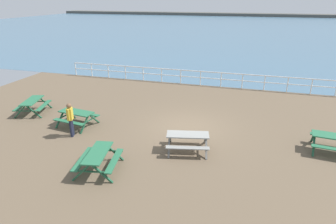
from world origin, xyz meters
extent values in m
cube|color=brown|center=(0.00, 0.00, -0.10)|extent=(30.00, 24.00, 0.20)
cube|color=#476B84|center=(0.00, 52.75, 0.00)|extent=(142.00, 90.00, 0.01)
cube|color=#4C4C47|center=(0.00, 95.75, 0.00)|extent=(142.00, 6.00, 1.80)
cube|color=white|center=(0.00, 7.75, 1.05)|extent=(23.00, 0.06, 0.06)
cube|color=white|center=(0.00, 7.75, 0.58)|extent=(23.00, 0.05, 0.05)
cylinder|color=white|center=(-11.50, 7.75, 0.53)|extent=(0.07, 0.07, 1.05)
cylinder|color=white|center=(-9.97, 7.75, 0.53)|extent=(0.07, 0.07, 1.05)
cylinder|color=white|center=(-8.43, 7.75, 0.53)|extent=(0.07, 0.07, 1.05)
cylinder|color=white|center=(-6.90, 7.75, 0.53)|extent=(0.07, 0.07, 1.05)
cylinder|color=white|center=(-5.37, 7.75, 0.53)|extent=(0.07, 0.07, 1.05)
cylinder|color=white|center=(-3.83, 7.75, 0.53)|extent=(0.07, 0.07, 1.05)
cylinder|color=white|center=(-2.30, 7.75, 0.53)|extent=(0.07, 0.07, 1.05)
cylinder|color=white|center=(-0.77, 7.75, 0.53)|extent=(0.07, 0.07, 1.05)
cylinder|color=white|center=(0.77, 7.75, 0.53)|extent=(0.07, 0.07, 1.05)
cylinder|color=white|center=(2.30, 7.75, 0.53)|extent=(0.07, 0.07, 1.05)
cylinder|color=white|center=(3.83, 7.75, 0.53)|extent=(0.07, 0.07, 1.05)
cylinder|color=white|center=(5.37, 7.75, 0.53)|extent=(0.07, 0.07, 1.05)
cylinder|color=white|center=(6.90, 7.75, 0.53)|extent=(0.07, 0.07, 1.05)
cylinder|color=white|center=(8.43, 7.75, 0.53)|extent=(0.07, 0.07, 1.05)
cube|color=#286B47|center=(-5.50, -1.39, 0.75)|extent=(1.87, 0.92, 0.05)
cube|color=#286B47|center=(-5.42, -0.78, 0.45)|extent=(1.82, 0.49, 0.04)
cube|color=#286B47|center=(-5.58, -2.01, 0.45)|extent=(1.82, 0.49, 0.04)
cube|color=#1E5035|center=(-4.68, -1.12, 0.38)|extent=(0.18, 0.80, 0.79)
cube|color=#1E5035|center=(-4.78, -1.86, 0.38)|extent=(0.18, 0.80, 0.79)
cube|color=#1E5035|center=(-4.73, -1.49, 0.42)|extent=(0.25, 1.50, 0.04)
cube|color=#1E5035|center=(-6.23, -0.92, 0.38)|extent=(0.18, 0.80, 0.79)
cube|color=#1E5035|center=(-6.32, -1.66, 0.38)|extent=(0.18, 0.80, 0.79)
cube|color=#1E5035|center=(-6.28, -1.29, 0.42)|extent=(0.25, 1.50, 0.04)
cube|color=#286B47|center=(6.56, -0.72, 0.75)|extent=(1.86, 0.88, 0.05)
cube|color=#286B47|center=(6.63, -0.10, 0.45)|extent=(1.82, 0.44, 0.04)
cube|color=#286B47|center=(6.50, -1.34, 0.45)|extent=(1.82, 0.44, 0.04)
cube|color=#1E5035|center=(5.82, -0.27, 0.38)|extent=(0.16, 0.80, 0.79)
cube|color=#1E5035|center=(5.75, -1.01, 0.38)|extent=(0.16, 0.80, 0.79)
cube|color=#1E5035|center=(5.79, -0.64, 0.42)|extent=(0.21, 1.50, 0.04)
cube|color=gray|center=(0.55, -2.32, 0.75)|extent=(1.91, 1.08, 0.05)
cube|color=gray|center=(0.41, -1.72, 0.45)|extent=(1.81, 0.65, 0.04)
cube|color=gray|center=(0.68, -2.93, 0.45)|extent=(1.81, 0.65, 0.04)
cube|color=slate|center=(1.23, -1.78, 0.38)|extent=(0.25, 0.79, 0.79)
cube|color=slate|center=(1.39, -2.52, 0.38)|extent=(0.25, 0.79, 0.79)
cube|color=slate|center=(1.31, -2.15, 0.42)|extent=(0.39, 1.48, 0.04)
cube|color=slate|center=(-0.30, -2.13, 0.38)|extent=(0.25, 0.79, 0.79)
cube|color=slate|center=(-0.13, -2.86, 0.38)|extent=(0.25, 0.79, 0.79)
cube|color=slate|center=(-0.21, -2.49, 0.42)|extent=(0.39, 1.48, 0.04)
cube|color=#286B47|center=(-8.92, -0.56, 0.75)|extent=(1.19, 1.93, 0.05)
cube|color=#286B47|center=(-9.52, -0.73, 0.45)|extent=(0.76, 1.80, 0.04)
cube|color=#286B47|center=(-8.33, -0.38, 0.45)|extent=(0.76, 1.80, 0.04)
cube|color=#1E5035|center=(-9.50, 0.08, 0.38)|extent=(0.78, 0.30, 0.79)
cube|color=#1E5035|center=(-8.79, 0.30, 0.38)|extent=(0.78, 0.30, 0.79)
cube|color=#1E5035|center=(-9.14, 0.19, 0.42)|extent=(1.45, 0.49, 0.04)
cube|color=#1E5035|center=(-9.06, -1.41, 0.38)|extent=(0.78, 0.30, 0.79)
cube|color=#1E5035|center=(-8.34, -1.20, 0.38)|extent=(0.78, 0.30, 0.79)
cube|color=#1E5035|center=(-8.70, -1.30, 0.42)|extent=(1.45, 0.49, 0.04)
cube|color=#286B47|center=(-2.37, -4.80, 0.75)|extent=(1.02, 1.90, 0.05)
cube|color=#286B47|center=(-2.98, -4.91, 0.45)|extent=(0.59, 1.82, 0.04)
cube|color=#286B47|center=(-1.76, -4.69, 0.45)|extent=(0.59, 1.82, 0.04)
cube|color=#1E5035|center=(-2.88, -4.10, 0.38)|extent=(0.79, 0.22, 0.79)
cube|color=#1E5035|center=(-2.14, -3.96, 0.38)|extent=(0.79, 0.22, 0.79)
cube|color=#1E5035|center=(-2.51, -4.03, 0.42)|extent=(1.49, 0.33, 0.04)
cube|color=#1E5035|center=(-2.60, -5.64, 0.38)|extent=(0.79, 0.22, 0.79)
cube|color=#1E5035|center=(-1.86, -5.50, 0.38)|extent=(0.79, 0.22, 0.79)
cube|color=#1E5035|center=(-2.23, -5.57, 0.42)|extent=(1.49, 0.33, 0.04)
cylinder|color=#1E2338|center=(-5.09, -2.44, 0.42)|extent=(0.14, 0.14, 0.85)
cylinder|color=#1E2338|center=(-5.03, -2.61, 0.42)|extent=(0.14, 0.14, 0.85)
cube|color=gold|center=(-5.06, -2.53, 1.14)|extent=(0.32, 0.39, 0.58)
cylinder|color=gold|center=(-5.13, -2.32, 1.17)|extent=(0.09, 0.09, 0.52)
cylinder|color=gold|center=(-4.99, -2.73, 1.17)|extent=(0.09, 0.09, 0.52)
sphere|color=brown|center=(-5.06, -2.53, 1.54)|extent=(0.23, 0.23, 0.23)
camera|label=1|loc=(2.90, -13.26, 6.23)|focal=31.04mm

